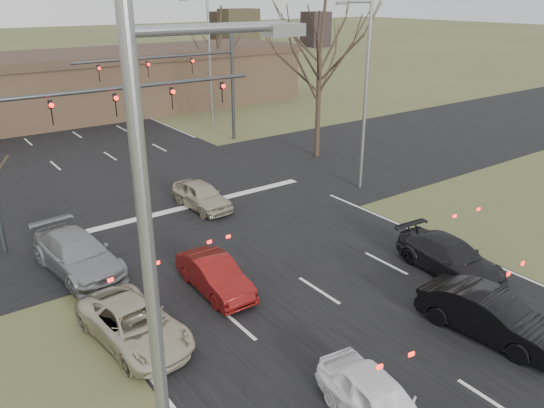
{
  "coord_description": "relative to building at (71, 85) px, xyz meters",
  "views": [
    {
      "loc": [
        -11.11,
        -9.41,
        9.96
      ],
      "look_at": [
        0.67,
        6.79,
        2.0
      ],
      "focal_mm": 35.0,
      "sensor_mm": 36.0,
      "label": 1
    }
  ],
  "objects": [
    {
      "name": "streetlight_right_near",
      "position": [
        6.82,
        -28.0,
        2.92
      ],
      "size": [
        2.34,
        0.25,
        10.0
      ],
      "color": "gray",
      "rests_on": "ground"
    },
    {
      "name": "mast_arm_far",
      "position": [
        4.18,
        -15.0,
        2.35
      ],
      "size": [
        11.12,
        0.24,
        8.0
      ],
      "color": "#383A3D",
      "rests_on": "ground"
    },
    {
      "name": "car_charcoal_sedan",
      "position": [
        2.92,
        -36.89,
        -2.0
      ],
      "size": [
        2.26,
        4.71,
        1.33
      ],
      "primitive_type": "imported",
      "rotation": [
        0.0,
        0.0,
        -0.09
      ],
      "color": "black",
      "rests_on": "ground"
    },
    {
      "name": "car_red_ahead",
      "position": [
        -5.0,
        -32.8,
        -2.04
      ],
      "size": [
        1.42,
        3.85,
        1.26
      ],
      "primitive_type": "imported",
      "rotation": [
        0.0,
        0.0,
        -0.02
      ],
      "color": "#640F0E",
      "rests_on": "ground"
    },
    {
      "name": "road_cross",
      "position": [
        -2.0,
        -23.0,
        -2.65
      ],
      "size": [
        200.0,
        14.0,
        0.02
      ],
      "primitive_type": "cube",
      "color": "black",
      "rests_on": "ground"
    },
    {
      "name": "tree_right_near",
      "position": [
        9.0,
        -22.0,
        6.23
      ],
      "size": [
        6.9,
        6.9,
        11.5
      ],
      "color": "black",
      "rests_on": "ground"
    },
    {
      "name": "streetlight_right_far",
      "position": [
        7.32,
        -11.0,
        2.92
      ],
      "size": [
        2.34,
        0.25,
        10.0
      ],
      "color": "gray",
      "rests_on": "ground"
    },
    {
      "name": "car_silver_suv",
      "position": [
        -8.5,
        -33.94,
        -2.04
      ],
      "size": [
        2.57,
        4.71,
        1.25
      ],
      "primitive_type": "imported",
      "rotation": [
        0.0,
        0.0,
        0.11
      ],
      "color": "#B7AE94",
      "rests_on": "ground"
    },
    {
      "name": "car_grey_ahead",
      "position": [
        -8.5,
        -28.44,
        -1.93
      ],
      "size": [
        2.62,
        5.26,
        1.47
      ],
      "primitive_type": "imported",
      "rotation": [
        0.0,
        0.0,
        0.11
      ],
      "color": "gray",
      "rests_on": "ground"
    },
    {
      "name": "road_main",
      "position": [
        -2.0,
        22.0,
        -2.66
      ],
      "size": [
        14.0,
        300.0,
        0.02
      ],
      "primitive_type": "cube",
      "color": "black",
      "rests_on": "ground"
    },
    {
      "name": "car_white_sedan",
      "position": [
        -4.97,
        -40.66,
        -2.02
      ],
      "size": [
        2.02,
        3.98,
        1.3
      ],
      "primitive_type": "imported",
      "rotation": [
        0.0,
        0.0,
        -0.13
      ],
      "color": "white",
      "rests_on": "ground"
    },
    {
      "name": "car_silver_ahead",
      "position": [
        -1.5,
        -25.5,
        -2.0
      ],
      "size": [
        1.73,
        3.96,
        1.33
      ],
      "primitive_type": "imported",
      "rotation": [
        0.0,
        0.0,
        0.04
      ],
      "color": "#B0AA8E",
      "rests_on": "ground"
    },
    {
      "name": "building",
      "position": [
        0.0,
        0.0,
        0.0
      ],
      "size": [
        42.4,
        10.4,
        5.3
      ],
      "color": "#856447",
      "rests_on": "ground"
    },
    {
      "name": "streetlight_left",
      "position": [
        -10.82,
        -42.0,
        2.92
      ],
      "size": [
        2.34,
        0.25,
        10.0
      ],
      "color": "gray",
      "rests_on": "ground"
    },
    {
      "name": "car_black_hatch",
      "position": [
        0.53,
        -40.1,
        -1.94
      ],
      "size": [
        2.05,
        4.55,
        1.45
      ],
      "primitive_type": "imported",
      "rotation": [
        0.0,
        0.0,
        0.12
      ],
      "color": "black",
      "rests_on": "ground"
    },
    {
      "name": "tree_right_far",
      "position": [
        13.0,
        -3.0,
        4.29
      ],
      "size": [
        5.4,
        5.4,
        9.0
      ],
      "color": "black",
      "rests_on": "ground"
    },
    {
      "name": "mast_arm_near",
      "position": [
        -7.23,
        -25.0,
        2.41
      ],
      "size": [
        12.12,
        0.24,
        8.0
      ],
      "color": "#383A3D",
      "rests_on": "ground"
    },
    {
      "name": "ground",
      "position": [
        -2.0,
        -38.0,
        -2.67
      ],
      "size": [
        360.0,
        360.0,
        0.0
      ],
      "primitive_type": "plane",
      "color": "#454F2A",
      "rests_on": "ground"
    }
  ]
}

